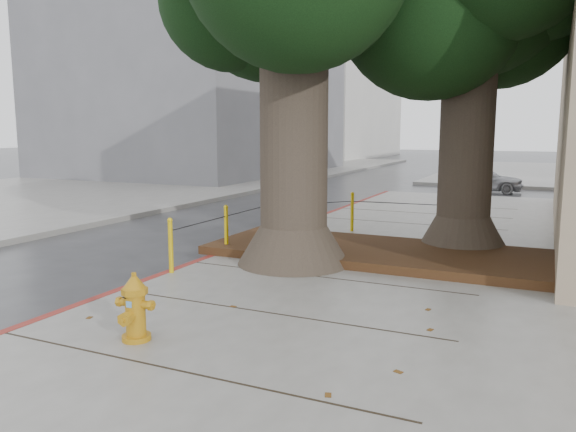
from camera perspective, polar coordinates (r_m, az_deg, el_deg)
name	(u,v)px	position (r m, az deg, el deg)	size (l,w,h in m)	color
ground	(232,318)	(7.84, -5.70, -10.24)	(140.00, 140.00, 0.00)	#28282B
sidewalk_opposite	(58,193)	(24.32, -22.31, 2.20)	(14.00, 60.00, 0.15)	slate
curb_red	(209,260)	(10.89, -8.06, -4.49)	(0.14, 26.00, 0.16)	maroon
planter_bed	(376,252)	(10.92, 8.96, -3.63)	(6.40, 2.60, 0.16)	black
building_far_grey	(202,71)	(34.22, -8.78, 14.37)	(12.00, 16.00, 12.00)	slate
building_far_white	(318,79)	(55.65, 3.03, 13.77)	(12.00, 18.00, 15.00)	silver
bollard_ring	(302,220)	(11.87, 1.44, -0.42)	(3.79, 5.39, 0.95)	gold
fire_hydrant	(135,307)	(6.71, -15.28, -8.96)	(0.42, 0.38, 0.80)	#C38514
car_silver	(480,179)	(24.67, 18.96, 3.62)	(1.34, 3.34, 1.14)	#949599
car_dark	(248,167)	(29.35, -4.12, 4.94)	(1.80, 4.43, 1.28)	black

